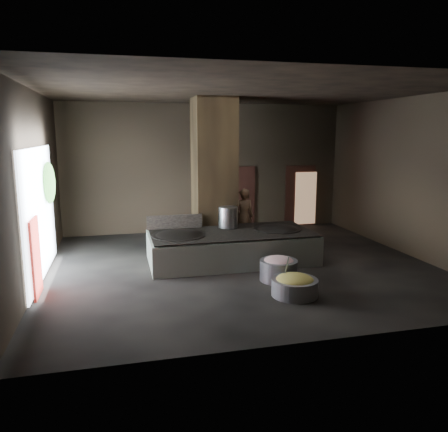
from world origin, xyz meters
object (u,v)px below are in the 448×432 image
object	(u,v)px
cook	(244,217)
veg_basin	(295,287)
stock_pot	(228,217)
meat_basin	(279,270)
wok_right	(277,232)
wok_left	(179,238)
hearth_platform	(231,247)

from	to	relation	value
cook	veg_basin	size ratio (longest dim) A/B	1.77
stock_pot	veg_basin	size ratio (longest dim) A/B	0.58
veg_basin	meat_basin	distance (m)	1.04
cook	veg_basin	world-z (taller)	cook
wok_right	wok_left	bearing A→B (deg)	-177.95
stock_pot	veg_basin	xyz separation A→B (m)	(0.63, -3.39, -0.94)
hearth_platform	cook	distance (m)	1.99
wok_left	veg_basin	distance (m)	3.56
wok_right	meat_basin	size ratio (longest dim) A/B	1.45
wok_left	stock_pot	world-z (taller)	stock_pot
hearth_platform	veg_basin	distance (m)	2.93
stock_pot	veg_basin	world-z (taller)	stock_pot
hearth_platform	cook	bearing A→B (deg)	63.73
veg_basin	hearth_platform	bearing A→B (deg)	103.38
wok_right	hearth_platform	bearing A→B (deg)	-177.88
hearth_platform	meat_basin	distance (m)	1.94
hearth_platform	wok_left	world-z (taller)	wok_left
wok_left	hearth_platform	bearing A→B (deg)	1.97
wok_left	cook	xyz separation A→B (m)	(2.30, 1.77, 0.14)
meat_basin	hearth_platform	bearing A→B (deg)	111.10
wok_left	cook	bearing A→B (deg)	37.62
stock_pot	cook	size ratio (longest dim) A/B	0.33
stock_pot	meat_basin	distance (m)	2.60
veg_basin	meat_basin	world-z (taller)	meat_basin
veg_basin	meat_basin	size ratio (longest dim) A/B	1.12
veg_basin	meat_basin	xyz separation A→B (m)	(0.02, 1.04, 0.06)
hearth_platform	wok_left	distance (m)	1.50
hearth_platform	veg_basin	world-z (taller)	hearth_platform
stock_pot	meat_basin	size ratio (longest dim) A/B	0.65
hearth_platform	cook	xyz separation A→B (m)	(0.85, 1.72, 0.50)
stock_pot	wok_right	bearing A→B (deg)	-21.04
wok_right	cook	bearing A→B (deg)	106.53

